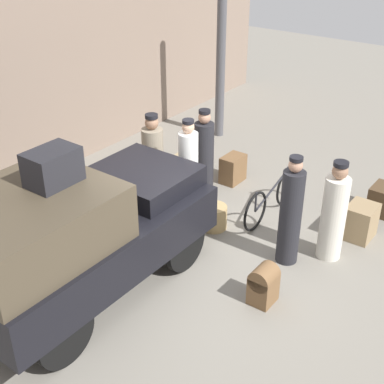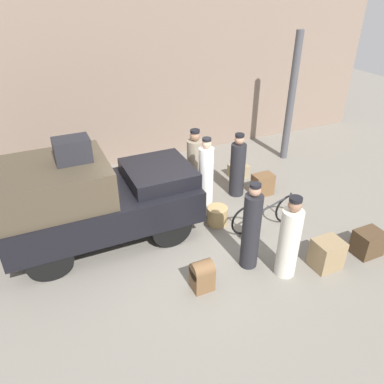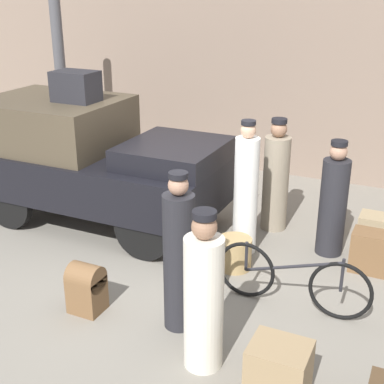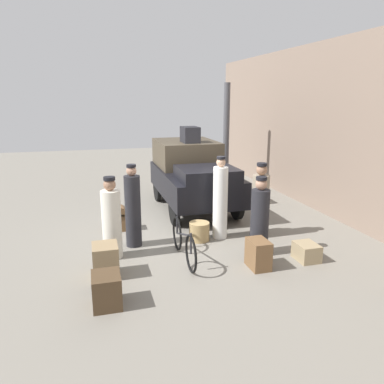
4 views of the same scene
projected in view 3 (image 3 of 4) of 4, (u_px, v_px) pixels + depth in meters
name	position (u px, v px, depth m)	size (l,w,h in m)	color
ground_plane	(172.00, 261.00, 7.11)	(30.00, 30.00, 0.00)	gray
station_building_facade	(272.00, 53.00, 9.72)	(16.00, 0.15, 4.50)	gray
canopy_pillar_left	(61.00, 80.00, 9.87)	(0.20, 0.20, 3.53)	#4C4C51
truck	(92.00, 157.00, 8.03)	(3.73, 1.81, 1.83)	black
bicycle	(291.00, 279.00, 5.98)	(1.78, 0.04, 0.74)	black
wicker_basket	(234.00, 253.00, 6.89)	(0.45, 0.45, 0.41)	tan
porter_standing_middle	(276.00, 180.00, 7.81)	(0.38, 0.38, 1.68)	gray
porter_lifting_near_truck	(179.00, 258.00, 5.50)	(0.33, 0.33, 1.75)	#232328
conductor_in_dark_uniform	(246.00, 193.00, 7.08)	(0.32, 0.32, 1.84)	white
porter_carrying_trunk	(333.00, 203.00, 7.08)	(0.36, 0.36, 1.59)	#232328
porter_with_bicycle	(204.00, 298.00, 4.94)	(0.37, 0.37, 1.62)	silver
suitcase_black_upright	(278.00, 374.00, 4.64)	(0.52, 0.44, 0.58)	#937A56
trunk_wicker_pale	(376.00, 226.00, 7.72)	(0.49, 0.39, 0.33)	#9E8966
trunk_umber_medium	(371.00, 252.00, 6.78)	(0.50, 0.34, 0.54)	brown
trunk_barrel_dark	(86.00, 287.00, 5.94)	(0.36, 0.32, 0.58)	brown
trunk_on_truck_roof	(76.00, 86.00, 7.72)	(0.63, 0.44, 0.44)	#232328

